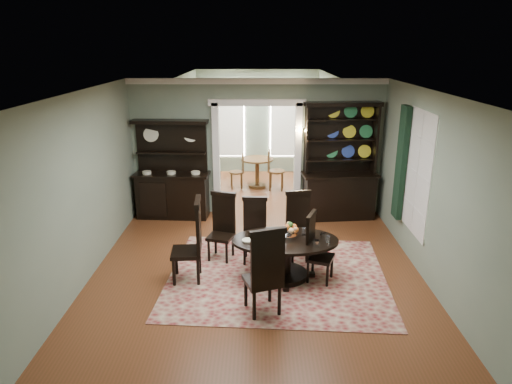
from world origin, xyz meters
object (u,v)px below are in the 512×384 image
dining_table (285,251)px  welsh_dresser (339,177)px  parlor_table (257,168)px  sideboard (173,184)px

dining_table → welsh_dresser: welsh_dresser is taller
parlor_table → dining_table: bearing=-84.8°
dining_table → welsh_dresser: 3.14m
sideboard → parlor_table: size_ratio=2.53×
welsh_dresser → parlor_table: (-1.80, 2.21, -0.40)m
dining_table → parlor_table: (-0.46, 5.01, 0.04)m
welsh_dresser → parlor_table: welsh_dresser is taller
sideboard → welsh_dresser: 3.66m
dining_table → parlor_table: bearing=95.2°
welsh_dresser → sideboard: bearing=174.1°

